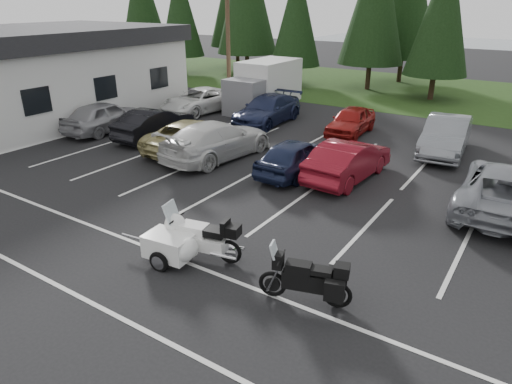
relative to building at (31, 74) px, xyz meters
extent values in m
plane|color=black|center=(18.00, -4.00, -2.45)|extent=(120.00, 120.00, 0.00)
cube|color=#1E3511|center=(18.00, 20.00, -2.45)|extent=(80.00, 16.00, 0.01)
cylinder|color=#473321|center=(8.00, 8.00, 2.05)|extent=(0.26, 0.26, 9.00)
cube|color=silver|center=(18.00, -2.00, -2.45)|extent=(32.00, 16.00, 0.01)
cylinder|color=#332316|center=(-10.00, 18.50, -1.20)|extent=(0.36, 0.36, 2.50)
cone|color=black|center=(-10.00, 18.50, 3.79)|extent=(4.58, 4.58, 8.84)
cylinder|color=#332316|center=(-4.00, 17.20, -1.37)|extent=(0.36, 0.36, 2.16)
cone|color=black|center=(-4.00, 17.20, 2.95)|extent=(3.96, 3.96, 7.65)
cylinder|color=#332316|center=(2.00, 18.80, -1.06)|extent=(0.36, 0.36, 2.78)
cylinder|color=#332316|center=(7.50, 17.40, -1.39)|extent=(0.36, 0.36, 2.11)
cone|color=black|center=(7.50, 17.40, 2.83)|extent=(3.87, 3.87, 7.48)
cylinder|color=#332316|center=(13.00, 18.90, -1.14)|extent=(0.36, 0.36, 2.62)
cylinder|color=#332316|center=(18.00, 17.60, -1.32)|extent=(0.36, 0.36, 2.26)
cone|color=black|center=(18.00, 17.60, 3.19)|extent=(4.14, 4.14, 7.99)
cylinder|color=#332316|center=(-2.00, 23.00, -1.01)|extent=(0.36, 0.36, 2.88)
cylinder|color=#332316|center=(14.00, 23.50, -1.09)|extent=(0.36, 0.36, 2.71)
imported|color=#99999D|center=(5.92, -0.04, -1.66)|extent=(2.23, 4.80, 1.59)
imported|color=black|center=(9.00, 0.46, -1.71)|extent=(1.73, 4.54, 1.48)
imported|color=tan|center=(11.98, -0.05, -1.73)|extent=(2.39, 5.16, 1.43)
imported|color=silver|center=(13.42, -0.24, -1.65)|extent=(2.77, 5.70, 1.60)
imported|color=#18203D|center=(17.16, -0.11, -1.75)|extent=(1.72, 4.16, 1.41)
imported|color=maroon|center=(19.12, 0.47, -1.70)|extent=(1.89, 4.66, 1.51)
imported|color=gray|center=(24.45, 0.56, -1.67)|extent=(2.69, 5.67, 1.56)
imported|color=white|center=(7.24, 6.01, -1.74)|extent=(2.86, 5.34, 1.43)
imported|color=#1A2141|center=(12.07, 5.96, -1.70)|extent=(2.31, 5.27, 1.51)
imported|color=maroon|center=(16.77, 6.45, -1.77)|extent=(1.79, 4.08, 1.37)
imported|color=slate|center=(21.49, 5.76, -1.64)|extent=(2.15, 5.07, 1.63)
camera|label=1|loc=(25.15, -15.10, 3.94)|focal=32.00mm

